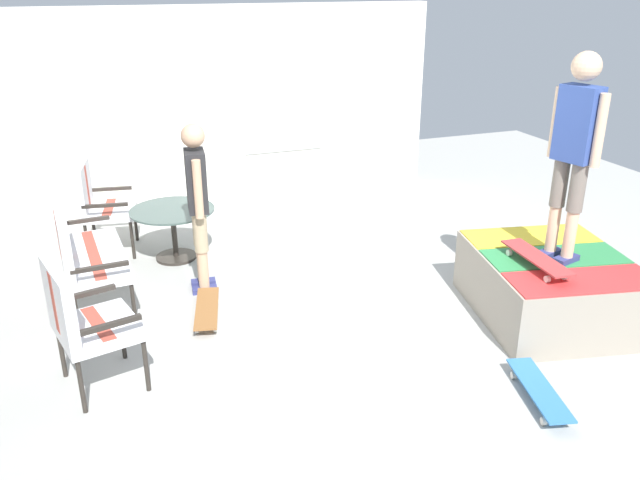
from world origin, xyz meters
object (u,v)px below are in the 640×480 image
(patio_chair_by_wall, at_px, (81,317))
(person_watching, at_px, (197,197))
(skate_ramp, at_px, (554,286))
(skateboard_by_bench, at_px, (207,309))
(skateboard_spare, at_px, (539,390))
(skateboard_on_ramp, at_px, (536,258))
(patio_table, at_px, (173,224))
(patio_bench, at_px, (79,246))
(person_skater, at_px, (575,142))
(patio_chair_near_house, at_px, (97,200))

(patio_chair_by_wall, bearing_deg, person_watching, -39.40)
(skate_ramp, distance_m, skateboard_by_bench, 3.15)
(skateboard_spare, xyz_separation_m, skateboard_on_ramp, (0.90, -0.58, 0.59))
(patio_table, bearing_deg, patio_bench, 131.41)
(patio_chair_by_wall, bearing_deg, patio_bench, -1.17)
(skateboard_spare, bearing_deg, patio_chair_by_wall, 66.91)
(person_skater, height_order, skateboard_on_ramp, person_skater)
(patio_table, height_order, skateboard_spare, patio_table)
(patio_chair_near_house, distance_m, person_watching, 1.62)
(skateboard_by_bench, relative_size, skateboard_on_ramp, 1.02)
(person_skater, height_order, skateboard_spare, person_skater)
(skate_ramp, xyz_separation_m, patio_bench, (1.65, 3.97, 0.32))
(patio_bench, bearing_deg, person_watching, -90.00)
(skate_ramp, bearing_deg, skateboard_by_bench, 70.34)
(patio_table, height_order, skateboard_by_bench, patio_table)
(patio_chair_near_house, relative_size, skateboard_spare, 1.24)
(patio_bench, height_order, person_watching, person_watching)
(patio_chair_near_house, distance_m, skateboard_on_ramp, 4.60)
(patio_chair_near_house, relative_size, skateboard_on_ramp, 1.26)
(patio_table, bearing_deg, patio_chair_by_wall, 156.03)
(person_skater, relative_size, skateboard_on_ramp, 2.17)
(patio_table, bearing_deg, skateboard_spare, -149.44)
(skateboard_by_bench, bearing_deg, patio_chair_near_house, 22.39)
(patio_bench, distance_m, skateboard_on_ramp, 4.03)
(skateboard_spare, bearing_deg, skate_ramp, -42.14)
(person_skater, xyz_separation_m, skateboard_on_ramp, (-0.08, 0.30, -0.95))
(patio_table, bearing_deg, skateboard_on_ramp, -134.55)
(skate_ramp, xyz_separation_m, patio_table, (2.49, 3.01, 0.11))
(patio_chair_by_wall, height_order, person_watching, person_watching)
(patio_chair_by_wall, relative_size, skateboard_by_bench, 1.24)
(skate_ramp, bearing_deg, patio_bench, 67.44)
(person_watching, height_order, skateboard_by_bench, person_watching)
(person_skater, relative_size, skateboard_by_bench, 2.14)
(patio_chair_near_house, height_order, patio_chair_by_wall, same)
(patio_chair_near_house, height_order, skateboard_on_ramp, patio_chair_near_house)
(patio_chair_near_house, distance_m, skateboard_spare, 4.92)
(skateboard_by_bench, distance_m, skateboard_on_ramp, 2.93)
(skate_ramp, bearing_deg, skateboard_on_ramp, 110.15)
(patio_chair_near_house, height_order, person_watching, person_watching)
(patio_table, height_order, person_skater, person_skater)
(skateboard_by_bench, bearing_deg, patio_chair_by_wall, 126.86)
(patio_bench, relative_size, person_watching, 0.78)
(person_watching, distance_m, skateboard_by_bench, 1.06)
(person_skater, bearing_deg, skateboard_on_ramp, 105.50)
(skate_ramp, height_order, person_skater, person_skater)
(skate_ramp, height_order, person_watching, person_watching)
(skate_ramp, distance_m, person_watching, 3.38)
(patio_bench, xyz_separation_m, patio_chair_near_house, (1.32, -0.22, -0.00))
(person_watching, relative_size, skateboard_on_ramp, 2.04)
(person_watching, bearing_deg, patio_table, 9.51)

